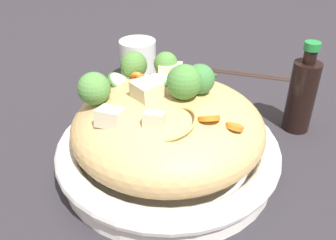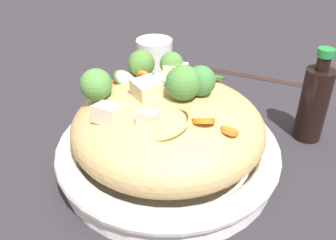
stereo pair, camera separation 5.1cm
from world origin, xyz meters
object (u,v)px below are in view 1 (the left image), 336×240
drinking_glass (138,62)px  soy_sauce_bottle (302,94)px  serving_bowl (168,152)px  chopsticks_pair (239,72)px

drinking_glass → soy_sauce_bottle: bearing=45.4°
serving_bowl → soy_sauce_bottle: 0.25m
chopsticks_pair → drinking_glass: size_ratio=2.30×
soy_sauce_bottle → drinking_glass: soy_sauce_bottle is taller
soy_sauce_bottle → chopsticks_pair: size_ratio=0.73×
serving_bowl → chopsticks_pair: 0.37m
serving_bowl → drinking_glass: 0.29m
chopsticks_pair → drinking_glass: 0.23m
serving_bowl → drinking_glass: bearing=-179.8°
soy_sauce_bottle → drinking_glass: bearing=-134.6°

